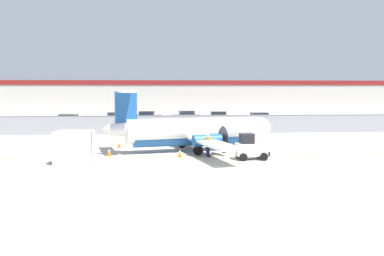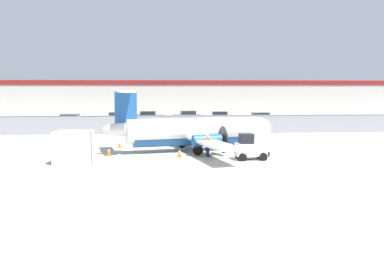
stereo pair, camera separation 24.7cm
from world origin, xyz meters
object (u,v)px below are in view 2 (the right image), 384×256
(parked_car_5, at_px, (260,118))
(traffic_cone_near_right, at_px, (109,152))
(parked_car_6, at_px, (313,122))
(ground_crew_worker, at_px, (208,144))
(parked_car_3, at_px, (187,116))
(parked_car_1, at_px, (116,118))
(parked_car_2, at_px, (149,117))
(commuter_airplane, at_px, (196,131))
(cargo_container, at_px, (74,147))
(baggage_tug, at_px, (250,148))
(traffic_cone_far_left, at_px, (119,144))
(traffic_cone_near_left, at_px, (251,148))
(parked_car_0, at_px, (71,120))
(traffic_cone_far_right, at_px, (179,153))

(parked_car_5, bearing_deg, traffic_cone_near_right, 49.63)
(traffic_cone_near_right, xyz_separation_m, parked_car_6, (23.34, 20.54, 0.58))
(ground_crew_worker, distance_m, parked_car_3, 33.67)
(parked_car_1, bearing_deg, parked_car_6, 153.50)
(traffic_cone_near_right, distance_m, parked_car_2, 32.09)
(commuter_airplane, xyz_separation_m, cargo_container, (-8.78, -5.06, -0.50))
(parked_car_2, bearing_deg, parked_car_5, -10.67)
(parked_car_1, distance_m, parked_car_3, 10.96)
(baggage_tug, distance_m, parked_car_2, 35.34)
(commuter_airplane, xyz_separation_m, parked_car_1, (-9.21, 27.38, -0.71))
(baggage_tug, relative_size, traffic_cone_far_left, 3.74)
(traffic_cone_near_left, bearing_deg, traffic_cone_far_left, 163.29)
(traffic_cone_far_left, height_order, parked_car_3, parked_car_3)
(traffic_cone_near_right, relative_size, parked_car_2, 0.15)
(parked_car_0, relative_size, parked_car_3, 1.01)
(commuter_airplane, bearing_deg, parked_car_3, 75.02)
(parked_car_2, height_order, parked_car_3, same)
(parked_car_6, bearing_deg, ground_crew_worker, -125.76)
(traffic_cone_far_left, xyz_separation_m, traffic_cone_far_right, (4.91, -5.47, 0.00))
(traffic_cone_near_right, height_order, traffic_cone_far_left, same)
(baggage_tug, height_order, traffic_cone_near_right, baggage_tug)
(commuter_airplane, bearing_deg, parked_car_2, 86.04)
(parked_car_1, bearing_deg, parked_car_0, 28.78)
(parked_car_2, distance_m, parked_car_5, 16.49)
(traffic_cone_near_right, bearing_deg, cargo_container, -124.33)
(parked_car_3, bearing_deg, traffic_cone_near_right, 70.11)
(traffic_cone_near_right, relative_size, parked_car_6, 0.15)
(parked_car_2, bearing_deg, traffic_cone_far_right, -78.14)
(traffic_cone_near_right, xyz_separation_m, parked_car_2, (2.23, 32.01, 0.58))
(traffic_cone_near_right, bearing_deg, parked_car_2, 86.01)
(parked_car_6, bearing_deg, commuter_airplane, -131.16)
(commuter_airplane, height_order, baggage_tug, commuter_airplane)
(parked_car_3, bearing_deg, commuter_airplane, 81.55)
(traffic_cone_far_right, bearing_deg, cargo_container, -164.85)
(baggage_tug, height_order, parked_car_5, baggage_tug)
(commuter_airplane, height_order, traffic_cone_far_right, commuter_airplane)
(traffic_cone_far_right, relative_size, parked_car_0, 0.15)
(parked_car_0, bearing_deg, baggage_tug, -49.51)
(parked_car_5, relative_size, parked_car_6, 1.04)
(parked_car_3, xyz_separation_m, parked_car_6, (15.30, -12.14, 0.00))
(traffic_cone_near_right, distance_m, parked_car_5, 32.55)
(parked_car_0, xyz_separation_m, parked_car_3, (16.02, 7.21, 0.00))
(parked_car_3, bearing_deg, parked_car_0, 18.19)
(commuter_airplane, height_order, parked_car_6, commuter_airplane)
(parked_car_1, xyz_separation_m, parked_car_6, (25.79, -8.96, 0.00))
(parked_car_3, bearing_deg, parked_car_1, 10.80)
(parked_car_1, bearing_deg, commuter_airplane, 101.25)
(cargo_container, xyz_separation_m, parked_car_5, (20.00, 30.07, -0.21))
(ground_crew_worker, distance_m, traffic_cone_far_right, 2.18)
(traffic_cone_near_left, relative_size, parked_car_2, 0.15)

